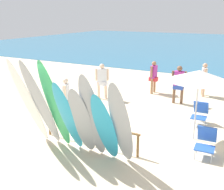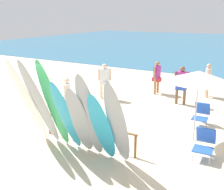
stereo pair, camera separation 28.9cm
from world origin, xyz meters
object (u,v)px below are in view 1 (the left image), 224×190
beachgoer_near_rack (102,79)px  beach_chair_blue (206,141)px  surfboard_teal_6 (105,128)px  beachgoer_strolling (204,77)px  beach_chair_red (200,112)px  surfboard_rack (90,128)px  beachgoer_by_water (179,82)px  surfboard_grey_7 (121,125)px  beachgoer_photographing (154,75)px  beachgoer_midbeach (66,95)px  surfboard_grey_5 (93,118)px  surfboard_green_2 (55,106)px  surfboard_teal_3 (68,118)px  surfboard_grey_4 (82,122)px  surfboard_white_0 (29,103)px  beach_umbrella (199,76)px  surfboard_grey_1 (41,105)px

beachgoer_near_rack → beach_chair_blue: bearing=117.5°
surfboard_teal_6 → beach_chair_blue: size_ratio=2.59×
beachgoer_strolling → beach_chair_red: (0.53, -3.57, -0.47)m
surfboard_rack → beachgoer_by_water: bearing=76.3°
surfboard_grey_7 → beachgoer_photographing: surfboard_grey_7 is taller
beachgoer_near_rack → beachgoer_midbeach: 2.66m
beachgoer_photographing → surfboard_rack: bearing=-172.4°
beachgoer_by_water → beachgoer_strolling: size_ratio=1.05×
surfboard_grey_5 → beachgoer_by_water: surfboard_grey_5 is taller
surfboard_rack → surfboard_green_2: surfboard_green_2 is taller
beachgoer_by_water → surfboard_green_2: bearing=-121.4°
surfboard_teal_6 → beachgoer_near_rack: surfboard_teal_6 is taller
surfboard_grey_5 → beach_chair_blue: size_ratio=3.12×
surfboard_teal_3 → surfboard_grey_5: size_ratio=0.91×
surfboard_grey_5 → beachgoer_photographing: bearing=94.9°
beachgoer_photographing → surfboard_grey_4: bearing=-170.7°
beachgoer_strolling → beach_chair_red: bearing=-9.7°
surfboard_teal_6 → beachgoer_photographing: size_ratio=1.36×
surfboard_white_0 → beachgoer_strolling: 8.29m
beachgoer_photographing → beach_umbrella: (2.83, -4.25, 1.09)m
beachgoer_by_water → beachgoer_near_rack: size_ratio=1.02×
beachgoer_near_rack → beachgoer_photographing: (1.73, 1.92, -0.02)m
beachgoer_near_rack → beach_chair_blue: 5.99m
surfboard_green_2 → beach_chair_red: size_ratio=3.46×
surfboard_white_0 → surfboard_grey_5: (1.99, 0.13, -0.11)m
surfboard_teal_6 → beachgoer_strolling: (1.06, 7.42, -0.10)m
surfboard_white_0 → beachgoer_near_rack: bearing=101.3°
surfboard_grey_4 → beachgoer_strolling: (1.74, 7.40, -0.12)m
surfboard_white_0 → surfboard_green_2: 0.81m
surfboard_grey_1 → beachgoer_photographing: surfboard_grey_1 is taller
surfboard_grey_7 → beachgoer_near_rack: surfboard_grey_7 is taller
beach_chair_red → beachgoer_midbeach: bearing=-160.8°
beachgoer_near_rack → beach_umbrella: bearing=122.8°
surfboard_teal_3 → surfboard_grey_7: bearing=2.2°
surfboard_rack → surfboard_grey_4: size_ratio=1.45×
surfboard_grey_5 → surfboard_grey_7: bearing=-2.7°
surfboard_grey_1 → surfboard_teal_6: size_ratio=1.35×
beachgoer_by_water → beach_chair_blue: (1.84, -4.11, -0.51)m
surfboard_white_0 → beachgoer_strolling: surfboard_white_0 is taller
beachgoer_strolling → beach_umbrella: beach_umbrella is taller
surfboard_grey_7 → beachgoer_midbeach: 3.98m
surfboard_grey_4 → beach_chair_red: 4.49m
surfboard_white_0 → beach_chair_blue: 4.91m
surfboard_grey_1 → beachgoer_strolling: 8.12m
surfboard_green_2 → beachgoer_midbeach: surfboard_green_2 is taller
surfboard_rack → beach_chair_red: beach_chair_red is taller
surfboard_green_2 → beachgoer_near_rack: (-1.35, 4.85, -0.40)m
beachgoer_photographing → beach_chair_red: (2.74, -2.92, -0.47)m
surfboard_teal_6 → beachgoer_strolling: surfboard_teal_6 is taller
beach_umbrella → beachgoer_near_rack: bearing=153.0°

